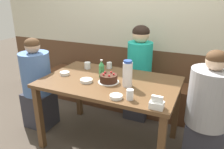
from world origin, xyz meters
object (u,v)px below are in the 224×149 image
Objects in this scene: birthday_cake at (109,78)px; soju_bottle at (102,69)px; person_grey_tee at (139,75)px; person_pale_blue_shirt at (38,86)px; bench_seat at (134,95)px; napkin_holder at (157,104)px; bowl_rice_small at (86,81)px; person_teal_shirt at (207,112)px; bowl_soup_white at (116,97)px; water_pitcher at (128,74)px; glass_tumbler_short at (130,95)px; bowl_side_dish at (65,73)px; glass_water_tall at (87,65)px; glass_shot_small at (109,65)px.

soju_bottle is at bearing 143.16° from birthday_cake.
soju_bottle is 0.72m from person_grey_tee.
person_pale_blue_shirt reaches higher than birthday_cake.
napkin_holder is at bearing -64.32° from bench_seat.
bowl_rice_small is 0.79m from person_pale_blue_shirt.
person_teal_shirt is at bearing 3.82° from person_pale_blue_shirt.
soju_bottle is at bearing 6.19° from person_pale_blue_shirt.
soju_bottle is 1.78× the size of bowl_soup_white.
glass_tumbler_short is at bearing -64.77° from water_pitcher.
bowl_side_dish is 0.49m from person_pale_blue_shirt.
glass_water_tall is (-0.61, 0.29, -0.09)m from water_pitcher.
bowl_side_dish reaches higher than bench_seat.
bowl_rice_small is 0.33m from bowl_side_dish.
glass_water_tall is 1.04× the size of glass_shot_small.
water_pitcher is 1.32× the size of soju_bottle.
soju_bottle is 0.89m from person_pale_blue_shirt.
person_teal_shirt is at bearing 1.96° from soju_bottle.
glass_water_tall is at bearing 137.21° from bowl_soup_white.
bench_seat is 25.37× the size of napkin_holder.
bowl_rice_small is at bearing -13.93° from bowl_side_dish.
napkin_holder reaches higher than birthday_cake.
person_teal_shirt reaches higher than person_pale_blue_shirt.
birthday_cake reaches higher than bowl_side_dish.
bench_seat is 1.31m from bowl_soup_white.
bowl_soup_white is 0.87m from person_teal_shirt.
bowl_soup_white reaches higher than bench_seat.
birthday_cake is 0.37m from bowl_soup_white.
glass_tumbler_short is 0.07× the size of person_grey_tee.
bench_seat is 14.28× the size of soju_bottle.
glass_tumbler_short is at bearing -16.97° from bowl_side_dish.
napkin_holder is at bearing 24.22° from person_grey_tee.
glass_tumbler_short is (0.86, -0.26, 0.03)m from bowl_side_dish.
soju_bottle is 1.86× the size of bowl_side_dish.
bowl_rice_small is 0.89m from person_grey_tee.
glass_tumbler_short reaches higher than bench_seat.
bench_seat is 35.78× the size of glass_water_tall.
soju_bottle is 0.81m from napkin_holder.
napkin_holder is (0.36, -0.31, -0.09)m from water_pitcher.
soju_bottle reaches higher than bowl_side_dish.
bowl_side_dish is (-0.74, 0.29, 0.00)m from bowl_soup_white.
birthday_cake is 1.96× the size of bowl_soup_white.
bench_seat is at bearing 100.62° from bowl_soup_white.
water_pitcher is 0.56m from glass_shot_small.
glass_water_tall is (-0.40, -0.60, 0.57)m from bench_seat.
person_pale_blue_shirt reaches higher than soju_bottle.
person_teal_shirt is (1.07, 0.04, -0.28)m from soju_bottle.
bowl_soup_white is 0.09× the size of person_grey_tee.
person_grey_tee is (-0.24, 1.01, -0.21)m from glass_tumbler_short.
glass_shot_small is (0.35, 0.40, 0.02)m from bowl_side_dish.
bowl_soup_white and bowl_rice_small have the same top height.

